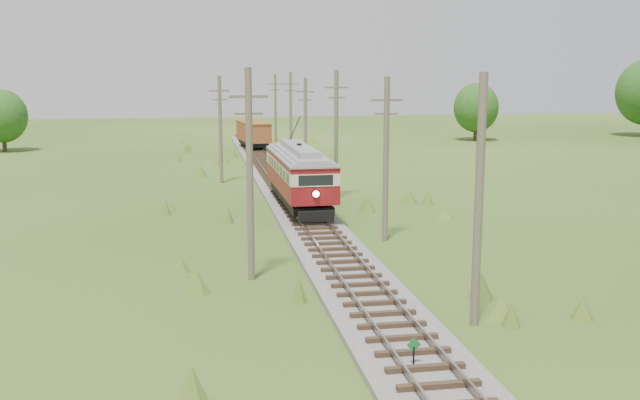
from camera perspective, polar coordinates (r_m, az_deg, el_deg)
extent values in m
plane|color=#2D4715|center=(20.69, 9.28, -15.02)|extent=(260.00, 260.00, 0.00)
cube|color=#605B54|center=(52.76, -2.76, 0.67)|extent=(3.60, 96.00, 0.25)
cube|color=#726659|center=(52.62, -3.53, 1.03)|extent=(0.08, 96.00, 0.17)
cube|color=#726659|center=(52.79, -1.99, 1.07)|extent=(0.08, 96.00, 0.17)
cube|color=#2D2116|center=(52.73, -2.76, 0.89)|extent=(2.40, 96.00, 0.16)
cylinder|color=black|center=(21.77, 7.49, -12.51)|extent=(0.06, 0.06, 0.80)
cube|color=#19722E|center=(21.61, 7.52, -11.41)|extent=(0.45, 0.03, 0.45)
cube|color=black|center=(45.60, -1.66, 0.31)|extent=(2.51, 11.05, 0.45)
cube|color=maroon|center=(45.44, -1.67, 1.55)|extent=(2.94, 12.02, 1.10)
cube|color=beige|center=(45.32, -1.67, 2.68)|extent=(2.97, 12.08, 0.70)
cube|color=black|center=(45.32, -1.67, 2.68)|extent=(2.99, 11.54, 0.55)
cube|color=maroon|center=(45.25, -1.68, 3.30)|extent=(2.94, 12.02, 0.30)
cube|color=gray|center=(45.22, -1.68, 3.72)|extent=(3.00, 12.14, 0.38)
cube|color=gray|center=(45.18, -1.68, 4.15)|extent=(1.36, 9.00, 0.40)
sphere|color=#FFF2BF|center=(39.50, -0.32, 0.49)|extent=(0.36, 0.36, 0.36)
cylinder|color=black|center=(46.85, -2.02, 5.74)|extent=(0.12, 4.65, 1.93)
cylinder|color=black|center=(41.09, -1.72, -0.84)|extent=(0.13, 0.80, 0.80)
cylinder|color=black|center=(41.33, 0.33, -0.77)|extent=(0.13, 0.80, 0.80)
cylinder|color=black|center=(49.94, -3.31, 1.10)|extent=(0.13, 0.80, 0.80)
cylinder|color=black|center=(50.14, -1.61, 1.14)|extent=(0.13, 0.80, 0.80)
cube|color=black|center=(82.66, -5.35, 4.60)|extent=(2.87, 7.53, 0.51)
cube|color=brown|center=(82.55, -5.36, 5.48)|extent=(3.48, 8.39, 2.04)
cube|color=brown|center=(82.47, -5.38, 6.22)|extent=(3.55, 8.56, 0.12)
cylinder|color=black|center=(80.12, -5.57, 4.46)|extent=(0.21, 0.82, 0.82)
cylinder|color=black|center=(80.40, -4.50, 4.49)|extent=(0.21, 0.82, 0.82)
cylinder|color=black|center=(84.92, -6.16, 4.76)|extent=(0.21, 0.82, 0.82)
cylinder|color=black|center=(85.19, -5.14, 4.79)|extent=(0.21, 0.82, 0.82)
cone|color=gray|center=(66.54, -1.00, 3.03)|extent=(3.14, 3.14, 1.18)
cone|color=gray|center=(65.74, -0.20, 2.73)|extent=(1.77, 1.77, 0.69)
cylinder|color=brown|center=(24.92, 12.59, -0.18)|extent=(0.30, 0.30, 8.80)
cylinder|color=brown|center=(37.21, 5.29, 3.18)|extent=(0.30, 0.30, 8.60)
cube|color=brown|center=(36.97, 5.37, 7.96)|extent=(1.60, 0.12, 0.12)
cube|color=brown|center=(37.00, 5.35, 6.88)|extent=(1.20, 0.10, 0.10)
cylinder|color=brown|center=(49.77, 1.30, 5.19)|extent=(0.30, 0.30, 9.00)
cube|color=brown|center=(49.60, 1.32, 8.99)|extent=(1.60, 0.12, 0.12)
cube|color=brown|center=(49.62, 1.31, 8.18)|extent=(1.20, 0.10, 0.10)
cylinder|color=brown|center=(62.53, -1.17, 5.91)|extent=(0.30, 0.30, 8.40)
cube|color=brown|center=(62.39, -1.18, 8.66)|extent=(1.60, 0.12, 0.12)
cube|color=brown|center=(62.41, -1.18, 8.01)|extent=(1.20, 0.10, 0.10)
cylinder|color=brown|center=(75.42, -2.36, 6.80)|extent=(0.30, 0.30, 8.90)
cube|color=brown|center=(75.31, -2.38, 9.27)|extent=(1.60, 0.12, 0.12)
cube|color=brown|center=(75.32, -2.37, 8.74)|extent=(1.20, 0.10, 0.10)
cylinder|color=brown|center=(88.29, -3.59, 7.20)|extent=(0.30, 0.30, 8.70)
cube|color=brown|center=(88.19, -3.61, 9.24)|extent=(1.60, 0.12, 0.12)
cube|color=brown|center=(88.21, -3.60, 8.79)|extent=(1.20, 0.10, 0.10)
cylinder|color=brown|center=(30.04, -5.64, 1.92)|extent=(0.30, 0.30, 9.00)
cube|color=brown|center=(29.76, -5.75, 8.23)|extent=(1.60, 0.12, 0.12)
cube|color=brown|center=(29.79, -5.72, 6.88)|extent=(1.20, 0.10, 0.10)
cylinder|color=brown|center=(57.87, -7.97, 5.58)|extent=(0.30, 0.30, 8.60)
cube|color=brown|center=(57.71, -8.05, 8.65)|extent=(1.60, 0.12, 0.12)
cube|color=brown|center=(57.73, -8.03, 7.95)|extent=(1.20, 0.10, 0.10)
cylinder|color=#38281C|center=(88.70, -23.94, 4.31)|extent=(0.50, 0.50, 2.34)
ellipsoid|color=#174916|center=(88.50, -24.07, 6.15)|extent=(5.46, 5.46, 6.01)
cylinder|color=#38281C|center=(97.03, 12.31, 5.42)|extent=(0.50, 0.50, 2.52)
ellipsoid|color=#174916|center=(96.84, 12.38, 7.23)|extent=(5.88, 5.88, 6.47)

